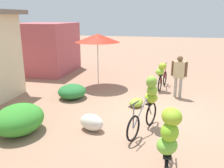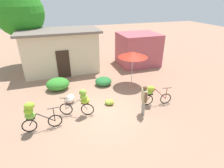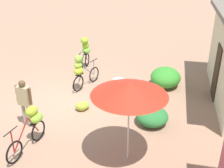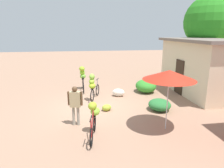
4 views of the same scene
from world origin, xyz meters
name	(u,v)px [view 1 (image 1 of 4)]	position (x,y,z in m)	size (l,w,h in m)	color
ground_plane	(154,114)	(0.00, 0.00, 0.00)	(60.00, 60.00, 0.00)	#9E775E
shop_pink	(46,48)	(4.81, 6.17, 1.31)	(3.20, 2.80, 2.62)	#B4515A
hedge_bush_front_left	(19,119)	(-2.08, 3.37, 0.38)	(1.43, 1.21, 0.75)	#368E2D
hedge_bush_front_right	(72,91)	(0.85, 3.08, 0.26)	(1.10, 1.03, 0.52)	#2A7536
market_umbrella	(98,38)	(2.67, 2.60, 2.08)	(1.89, 1.89, 2.26)	beige
bicycle_leftmost	(168,138)	(-3.24, -0.40, 0.89)	(1.71, 0.48, 1.48)	black
bicycle_near_pile	(149,100)	(-1.08, 0.11, 0.82)	(1.64, 0.68, 1.46)	black
bicycle_center_loaded	(162,73)	(2.68, -0.11, 0.70)	(1.64, 0.51, 1.17)	black
banana_pile_on_ground	(137,103)	(0.51, 0.63, 0.14)	(0.63, 0.62, 0.29)	#8BAD36
produce_sack	(92,122)	(-1.51, 1.57, 0.22)	(0.70, 0.44, 0.44)	silver
person_vendor	(179,73)	(1.82, -0.75, 0.96)	(0.27, 0.57, 1.58)	gray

